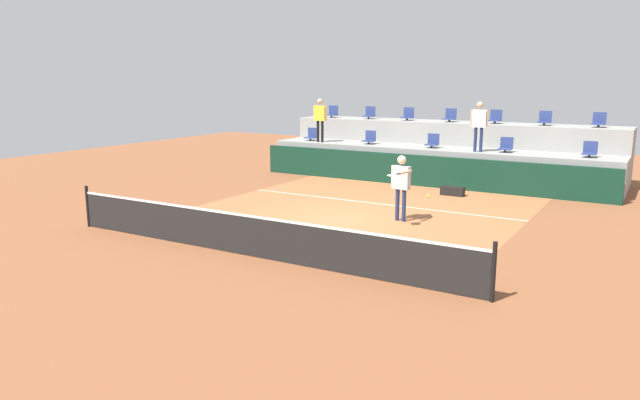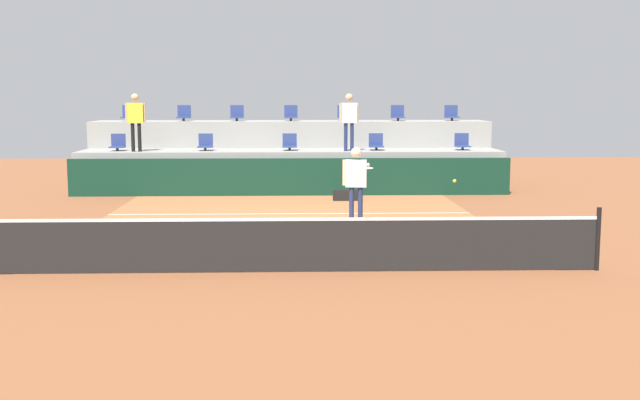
{
  "view_description": "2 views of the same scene",
  "coord_description": "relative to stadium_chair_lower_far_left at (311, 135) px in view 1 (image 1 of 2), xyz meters",
  "views": [
    {
      "loc": [
        7.55,
        -13.75,
        3.75
      ],
      "look_at": [
        0.61,
        -2.04,
        0.96
      ],
      "focal_mm": 33.21,
      "sensor_mm": 36.0,
      "label": 1
    },
    {
      "loc": [
        0.13,
        -16.48,
        2.9
      ],
      "look_at": [
        0.61,
        -1.64,
        0.9
      ],
      "focal_mm": 43.05,
      "sensor_mm": 36.0,
      "label": 2
    }
  ],
  "objects": [
    {
      "name": "tennis_ball",
      "position": [
        8.52,
        -9.1,
        -0.18
      ],
      "size": [
        0.07,
        0.07,
        0.07
      ],
      "color": "#CCE033"
    },
    {
      "name": "tennis_player",
      "position": [
        6.82,
        -6.58,
        -0.37
      ],
      "size": [
        0.62,
        1.26,
        1.77
      ],
      "color": "navy",
      "rests_on": "ground_plane"
    },
    {
      "name": "stadium_chair_lower_far_left",
      "position": [
        0.0,
        0.0,
        0.0
      ],
      "size": [
        0.44,
        0.4,
        0.52
      ],
      "color": "#2D2D33",
      "rests_on": "seating_tier_lower"
    },
    {
      "name": "stadium_chair_lower_center",
      "position": [
        5.27,
        0.0,
        0.0
      ],
      "size": [
        0.44,
        0.4,
        0.52
      ],
      "color": "#2D2D33",
      "rests_on": "seating_tier_lower"
    },
    {
      "name": "ground_plane",
      "position": [
        5.31,
        -7.23,
        -1.46
      ],
      "size": [
        40.0,
        40.0,
        0.0
      ],
      "primitive_type": "plane",
      "color": "brown"
    },
    {
      "name": "seating_tier_upper",
      "position": [
        5.31,
        1.87,
        -0.41
      ],
      "size": [
        13.0,
        1.8,
        2.1
      ],
      "primitive_type": "cube",
      "color": "gray",
      "rests_on": "ground_plane"
    },
    {
      "name": "stadium_chair_lower_far_right",
      "position": [
        10.64,
        0.0,
        0.0
      ],
      "size": [
        0.44,
        0.4,
        0.52
      ],
      "color": "#2D2D33",
      "rests_on": "seating_tier_lower"
    },
    {
      "name": "court_service_line",
      "position": [
        5.31,
        -4.83,
        -1.46
      ],
      "size": [
        9.0,
        0.06,
        0.0
      ],
      "primitive_type": "cube",
      "color": "silver",
      "rests_on": "ground_plane"
    },
    {
      "name": "equipment_bag",
      "position": [
        6.88,
        -2.38,
        -1.31
      ],
      "size": [
        0.76,
        0.28,
        0.3
      ],
      "primitive_type": "cube",
      "color": "black",
      "rests_on": "ground_plane"
    },
    {
      "name": "court_inner_paint",
      "position": [
        5.31,
        -6.23,
        -1.46
      ],
      "size": [
        9.0,
        10.0,
        0.01
      ],
      "primitive_type": "cube",
      "color": "#A36038",
      "rests_on": "ground_plane"
    },
    {
      "name": "stadium_chair_upper_right",
      "position": [
        8.86,
        1.8,
        0.85
      ],
      "size": [
        0.44,
        0.4,
        0.52
      ],
      "color": "#2D2D33",
      "rests_on": "seating_tier_upper"
    },
    {
      "name": "spectator_in_white",
      "position": [
        0.65,
        -0.38,
        0.84
      ],
      "size": [
        0.61,
        0.25,
        1.74
      ],
      "color": "black",
      "rests_on": "seating_tier_lower"
    },
    {
      "name": "stadium_chair_lower_left",
      "position": [
        2.68,
        0.0,
        0.0
      ],
      "size": [
        0.44,
        0.4,
        0.52
      ],
      "color": "#2D2D33",
      "rests_on": "seating_tier_lower"
    },
    {
      "name": "spectator_leaning_on_rail",
      "position": [
        7.08,
        -0.38,
        0.84
      ],
      "size": [
        0.61,
        0.27,
        1.74
      ],
      "color": "navy",
      "rests_on": "seating_tier_lower"
    },
    {
      "name": "tennis_net",
      "position": [
        5.31,
        -11.23,
        -0.97
      ],
      "size": [
        10.48,
        0.08,
        1.07
      ],
      "color": "black",
      "rests_on": "ground_plane"
    },
    {
      "name": "seating_tier_lower",
      "position": [
        5.31,
        0.07,
        -0.84
      ],
      "size": [
        13.0,
        1.8,
        1.25
      ],
      "primitive_type": "cube",
      "color": "gray",
      "rests_on": "ground_plane"
    },
    {
      "name": "stadium_chair_upper_far_left",
      "position": [
        -0.02,
        1.8,
        0.85
      ],
      "size": [
        0.44,
        0.4,
        0.52
      ],
      "color": "#2D2D33",
      "rests_on": "seating_tier_upper"
    },
    {
      "name": "stadium_chair_upper_left",
      "position": [
        1.78,
        1.8,
        0.85
      ],
      "size": [
        0.44,
        0.4,
        0.52
      ],
      "color": "#2D2D33",
      "rests_on": "seating_tier_upper"
    },
    {
      "name": "stadium_chair_upper_mid_left",
      "position": [
        3.52,
        1.8,
        0.85
      ],
      "size": [
        0.44,
        0.4,
        0.52
      ],
      "color": "#2D2D33",
      "rests_on": "seating_tier_upper"
    },
    {
      "name": "stadium_chair_upper_far_right",
      "position": [
        10.66,
        1.8,
        0.85
      ],
      "size": [
        0.44,
        0.4,
        0.52
      ],
      "color": "#2D2D33",
      "rests_on": "seating_tier_upper"
    },
    {
      "name": "stadium_chair_lower_right",
      "position": [
        7.96,
        0.0,
        0.0
      ],
      "size": [
        0.44,
        0.4,
        0.52
      ],
      "color": "#2D2D33",
      "rests_on": "seating_tier_lower"
    },
    {
      "name": "stadium_chair_upper_mid_right",
      "position": [
        7.08,
        1.8,
        0.85
      ],
      "size": [
        0.44,
        0.4,
        0.52
      ],
      "color": "#2D2D33",
      "rests_on": "seating_tier_upper"
    },
    {
      "name": "sponsor_backboard",
      "position": [
        5.31,
        -1.23,
        -0.91
      ],
      "size": [
        13.0,
        0.16,
        1.1
      ],
      "primitive_type": "cube",
      "color": "#0F3323",
      "rests_on": "ground_plane"
    },
    {
      "name": "stadium_chair_upper_center",
      "position": [
        5.31,
        1.8,
        0.85
      ],
      "size": [
        0.44,
        0.4,
        0.52
      ],
      "color": "#2D2D33",
      "rests_on": "seating_tier_upper"
    }
  ]
}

